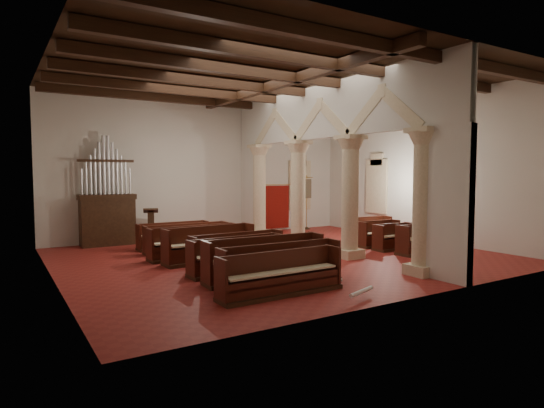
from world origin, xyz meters
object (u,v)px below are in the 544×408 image
Objects in this scene: pipe_organ at (107,210)px; processional_banner at (307,212)px; aisle_pew_0 at (422,243)px; lectern at (151,228)px; nave_pew_0 at (281,281)px.

processional_banner is at bearing -0.04° from pipe_organ.
aisle_pew_0 is at bearing -104.72° from processional_banner.
aisle_pew_0 is at bearing -27.99° from lectern.
processional_banner is at bearing 50.57° from nave_pew_0.
nave_pew_0 is 7.42m from aisle_pew_0.
aisle_pew_0 reaches higher than nave_pew_0.
lectern is 0.45× the size of nave_pew_0.
aisle_pew_0 is at bearing 14.48° from nave_pew_0.
lectern is 9.35m from nave_pew_0.
pipe_organ is 2.09× the size of aisle_pew_0.
nave_pew_0 is (0.25, -9.34, -0.26)m from lectern.
processional_banner reaches higher than nave_pew_0.
aisle_pew_0 is (9.03, -7.71, -1.02)m from pipe_organ.
pipe_organ is at bearing 100.29° from nave_pew_0.
lectern is 10.47m from aisle_pew_0.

